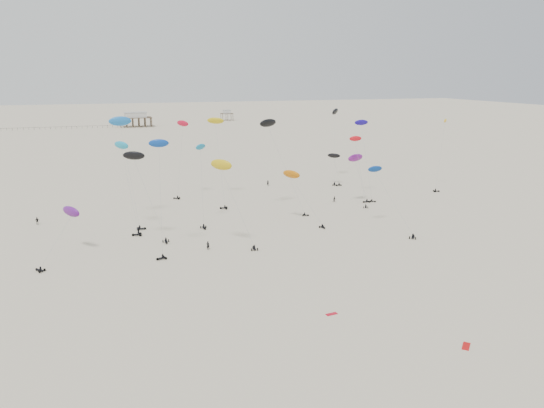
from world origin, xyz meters
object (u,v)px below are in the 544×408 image
object	(u,v)px
pavilion_main	(136,120)
rig_4	(296,181)
spectator_0	(208,250)
rig_0	(141,175)
rig_9	(160,182)
pavilion_small	(227,116)

from	to	relation	value
pavilion_main	rig_4	size ratio (longest dim) A/B	1.49
spectator_0	rig_0	bearing A→B (deg)	-18.11
pavilion_main	rig_9	xyz separation A→B (m)	(-14.64, -267.53, 10.37)
pavilion_main	rig_4	world-z (taller)	rig_4
rig_4	pavilion_main	bearing A→B (deg)	-94.79
rig_9	spectator_0	xyz separation A→B (m)	(8.97, -0.31, -14.59)
pavilion_main	spectator_0	xyz separation A→B (m)	(-5.68, -267.84, -4.22)
rig_4	rig_9	distance (m)	36.43
pavilion_small	rig_9	bearing A→B (deg)	-105.88
rig_0	rig_9	distance (m)	9.87
pavilion_small	pavilion_main	bearing A→B (deg)	-156.80
pavilion_main	pavilion_small	size ratio (longest dim) A/B	2.33
rig_9	spectator_0	size ratio (longest dim) A/B	11.02
pavilion_main	rig_4	bearing A→B (deg)	-85.78
pavilion_main	spectator_0	size ratio (longest dim) A/B	10.15
rig_4	spectator_0	bearing A→B (deg)	21.25
pavilion_small	rig_0	distance (m)	301.18
rig_4	spectator_0	xyz separation A→B (m)	(-24.38, -14.22, -9.94)
pavilion_main	rig_0	distance (m)	258.82
pavilion_small	rig_4	size ratio (longest dim) A/B	0.64
rig_0	spectator_0	size ratio (longest dim) A/B	9.47
rig_9	pavilion_small	bearing A→B (deg)	-36.16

